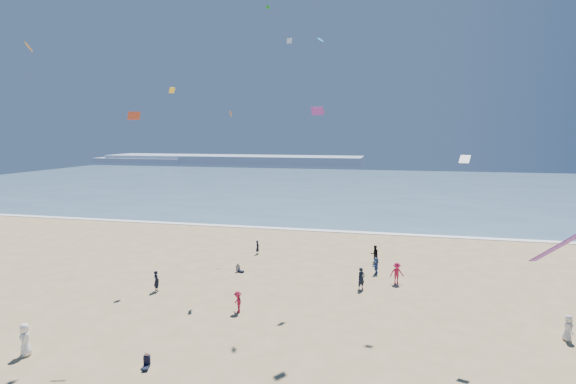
# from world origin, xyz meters

# --- Properties ---
(ocean) EXTENTS (220.00, 100.00, 0.06)m
(ocean) POSITION_xyz_m (0.00, 95.00, 0.03)
(ocean) COLOR #476B84
(ocean) RESTS_ON ground
(surf_line) EXTENTS (220.00, 1.20, 0.08)m
(surf_line) POSITION_xyz_m (0.00, 45.00, 0.04)
(surf_line) COLOR white
(surf_line) RESTS_ON ground
(headland_far) EXTENTS (110.00, 20.00, 3.20)m
(headland_far) POSITION_xyz_m (-60.00, 170.00, 1.60)
(headland_far) COLOR #7A8EA8
(headland_far) RESTS_ON ground
(headland_near) EXTENTS (40.00, 14.00, 2.00)m
(headland_near) POSITION_xyz_m (-100.00, 165.00, 1.00)
(headland_near) COLOR #7A8EA8
(headland_near) RESTS_ON ground
(standing_flyers) EXTENTS (31.78, 36.93, 1.93)m
(standing_flyers) POSITION_xyz_m (3.42, 12.87, 0.88)
(standing_flyers) COLOR black
(standing_flyers) RESTS_ON ground
(kites_aloft) EXTENTS (35.78, 43.67, 26.81)m
(kites_aloft) POSITION_xyz_m (9.14, 13.74, 14.61)
(kites_aloft) COLOR #4F198B
(kites_aloft) RESTS_ON ground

